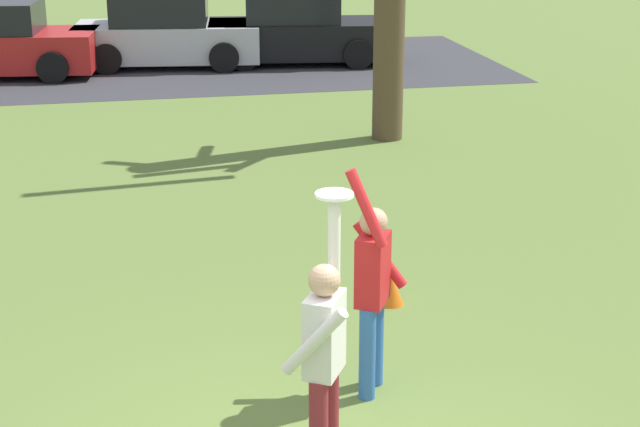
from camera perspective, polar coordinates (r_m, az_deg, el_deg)
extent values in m
cylinder|color=maroon|center=(7.67, 0.54, -11.19)|extent=(0.14, 0.14, 0.82)
cube|color=silver|center=(7.23, 0.24, -6.81)|extent=(0.37, 0.42, 0.60)
sphere|color=tan|center=(7.06, 0.24, -3.77)|extent=(0.23, 0.23, 0.23)
cylinder|color=silver|center=(7.02, -0.33, -7.21)|extent=(0.44, 0.31, 0.59)
cylinder|color=silver|center=(7.18, 0.80, -1.53)|extent=(0.09, 0.09, 0.66)
cylinder|color=#3366B7|center=(8.78, 3.13, -7.14)|extent=(0.14, 0.14, 0.82)
cylinder|color=#3366B7|center=(8.55, 2.67, -7.87)|extent=(0.14, 0.14, 0.82)
cube|color=red|center=(8.37, 2.99, -3.14)|extent=(0.37, 0.42, 0.60)
sphere|color=tan|center=(8.23, 3.03, -0.46)|extent=(0.23, 0.23, 0.23)
cylinder|color=red|center=(8.56, 3.39, -2.31)|extent=(0.44, 0.31, 0.59)
cylinder|color=red|center=(7.96, 2.63, 0.28)|extent=(0.33, 0.23, 0.65)
cylinder|color=white|center=(7.07, 0.81, 1.07)|extent=(0.27, 0.27, 0.02)
cylinder|color=black|center=(23.75, -14.02, 8.76)|extent=(0.68, 0.31, 0.66)
cylinder|color=black|center=(21.99, -14.78, 7.93)|extent=(0.68, 0.31, 0.66)
cube|color=#BCBCC1|center=(23.46, -8.54, 9.54)|extent=(4.30, 2.33, 0.80)
cube|color=black|center=(23.37, -9.00, 11.26)|extent=(2.30, 1.90, 0.64)
cylinder|color=black|center=(24.33, -5.34, 9.46)|extent=(0.68, 0.31, 0.66)
cylinder|color=black|center=(22.54, -5.41, 8.72)|extent=(0.68, 0.31, 0.66)
cylinder|color=black|center=(24.52, -11.37, 9.25)|extent=(0.68, 0.31, 0.66)
cylinder|color=black|center=(22.73, -11.90, 8.49)|extent=(0.68, 0.31, 0.66)
cube|color=black|center=(23.62, -1.20, 9.80)|extent=(4.30, 2.33, 0.80)
cube|color=black|center=(23.51, -1.58, 11.52)|extent=(2.30, 1.90, 0.64)
cylinder|color=black|center=(24.65, 1.69, 9.65)|extent=(0.68, 0.31, 0.66)
cylinder|color=black|center=(22.86, 2.15, 8.93)|extent=(0.68, 0.31, 0.66)
cylinder|color=black|center=(24.52, -4.32, 9.56)|extent=(0.68, 0.31, 0.66)
cylinder|color=black|center=(22.72, -4.31, 8.83)|extent=(0.68, 0.31, 0.66)
cube|color=#38383D|center=(23.21, -8.95, 8.05)|extent=(15.33, 6.40, 0.01)
cone|color=orange|center=(10.44, 4.03, -4.28)|extent=(0.26, 0.26, 0.32)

